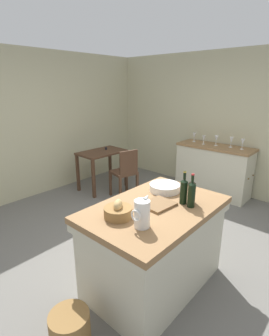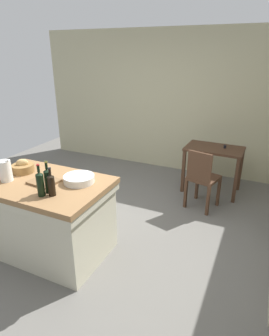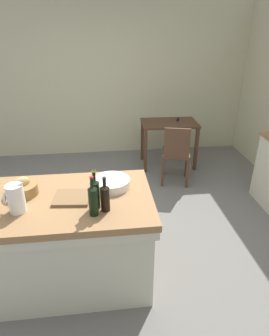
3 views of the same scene
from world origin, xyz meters
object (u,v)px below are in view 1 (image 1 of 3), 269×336
wine_glass_far_left (243,142)px  wicker_hamper (70,331)px  island_table (154,243)px  wine_glass_right (204,138)px  bread_basket (118,211)px  wine_glass_far_right (194,136)px  side_cabinet (213,170)px  wine_bottle_dark (192,191)px  wine_glass_middle (216,139)px  wash_bowl (164,187)px  wooden_chair (125,172)px  wine_glass_left (231,140)px  writing_desk (102,158)px  wine_bottle_green (192,194)px  wine_bottle_amber (184,191)px  cutting_board (158,204)px  pitcher (142,213)px

wine_glass_far_left → wicker_hamper: 3.76m
island_table → wine_glass_right: bearing=18.1°
bread_basket → wine_glass_far_right: size_ratio=1.40×
side_cabinet → wine_bottle_dark: 2.52m
island_table → wine_glass_middle: size_ratio=7.61×
bread_basket → side_cabinet: bearing=9.6°
wine_glass_middle → wash_bowl: bearing=-168.3°
wooden_chair → wine_glass_left: 1.96m
wooden_chair → wicker_hamper: (-2.37, -1.66, -0.34)m
writing_desk → wine_glass_left: (1.27, -2.01, 0.43)m
wine_glass_left → wine_glass_right: 0.49m
wine_bottle_green → wooden_chair: bearing=59.5°
side_cabinet → wine_glass_left: size_ratio=7.31×
bread_basket → wine_bottle_amber: (0.62, -0.28, 0.08)m
island_table → bread_basket: bread_basket is taller
wine_glass_far_right → wine_glass_left: bearing=-89.4°
cutting_board → wine_bottle_dark: bearing=-35.3°
wine_bottle_amber → wine_glass_left: 2.51m
writing_desk → cutting_board: (-1.38, -2.39, 0.26)m
cutting_board → wine_bottle_green: (0.19, -0.24, 0.12)m
side_cabinet → wine_bottle_green: (-2.41, -0.88, 0.55)m
wine_bottle_dark → bread_basket: bearing=155.2°
wine_glass_middle → wine_glass_far_right: 0.47m
wine_bottle_green → wine_glass_far_right: bearing=28.7°
pitcher → bread_basket: (-0.02, 0.26, -0.06)m
pitcher → cutting_board: pitcher is taller
island_table → wine_bottle_amber: wine_bottle_amber is taller
writing_desk → bread_basket: bread_basket is taller
wine_bottle_green → wine_glass_right: 2.62m
island_table → side_cabinet: size_ratio=1.02×
pitcher → side_cabinet: bearing=14.3°
wash_bowl → side_cabinet: bearing=11.7°
wine_glass_far_right → wine_glass_far_left: bearing=-90.8°
pitcher → wicker_hamper: 1.07m
wash_bowl → wine_bottle_green: 0.45m
side_cabinet → wash_bowl: size_ratio=4.17×
pitcher → bread_basket: pitcher is taller
wooden_chair → wine_glass_middle: (1.26, -1.09, 0.56)m
wash_bowl → wine_glass_far_left: 2.30m
side_cabinet → cutting_board: bearing=-166.3°
cutting_board → wine_glass_middle: wine_glass_middle is taller
bread_basket → wine_bottle_green: size_ratio=0.76×
writing_desk → wine_bottle_green: (-1.20, -2.63, 0.39)m
pitcher → wicker_hamper: pitcher is taller
wicker_hamper → cutting_board: bearing=-3.7°
pitcher → wine_glass_middle: 3.11m
wash_bowl → wine_glass_right: 2.33m
cutting_board → wine_glass_far_left: bearing=3.7°
pitcher → cutting_board: 0.43m
pitcher → wicker_hamper: size_ratio=0.84×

